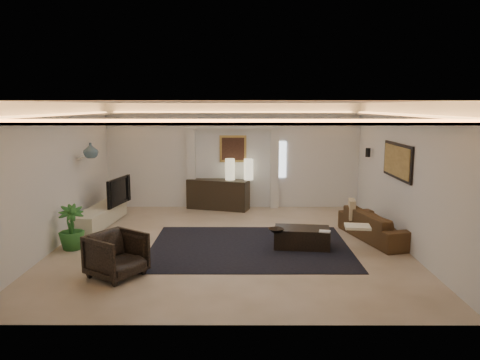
{
  "coord_description": "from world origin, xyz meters",
  "views": [
    {
      "loc": [
        0.22,
        -9.05,
        2.85
      ],
      "look_at": [
        0.2,
        0.6,
        1.25
      ],
      "focal_mm": 34.03,
      "sensor_mm": 36.0,
      "label": 1
    }
  ],
  "objects_px": {
    "coffee_table": "(302,238)",
    "armchair": "(117,255)",
    "sofa": "(378,225)",
    "console": "(218,195)"
  },
  "relations": [
    {
      "from": "console",
      "to": "armchair",
      "type": "distance_m",
      "value": 5.24
    },
    {
      "from": "armchair",
      "to": "coffee_table",
      "type": "bearing_deg",
      "value": -30.21
    },
    {
      "from": "console",
      "to": "coffee_table",
      "type": "height_order",
      "value": "console"
    },
    {
      "from": "coffee_table",
      "to": "armchair",
      "type": "height_order",
      "value": "armchair"
    },
    {
      "from": "console",
      "to": "sofa",
      "type": "height_order",
      "value": "console"
    },
    {
      "from": "coffee_table",
      "to": "armchair",
      "type": "distance_m",
      "value": 3.67
    },
    {
      "from": "sofa",
      "to": "armchair",
      "type": "bearing_deg",
      "value": 98.34
    },
    {
      "from": "sofa",
      "to": "coffee_table",
      "type": "distance_m",
      "value": 1.8
    },
    {
      "from": "armchair",
      "to": "sofa",
      "type": "bearing_deg",
      "value": -32.31
    },
    {
      "from": "sofa",
      "to": "coffee_table",
      "type": "xyz_separation_m",
      "value": [
        -1.7,
        -0.59,
        -0.1
      ]
    }
  ]
}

